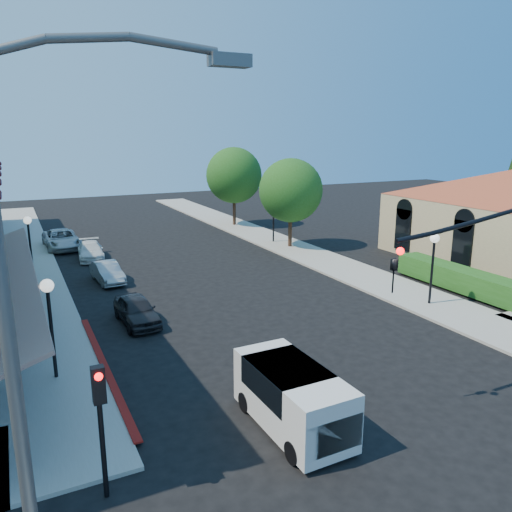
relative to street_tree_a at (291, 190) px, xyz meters
name	(u,v)px	position (x,y,z in m)	size (l,w,h in m)	color
ground	(416,439)	(-8.80, -22.00, -4.19)	(120.00, 120.00, 0.00)	black
sidewalk_left	(25,258)	(-17.55, 5.00, -4.13)	(3.50, 50.00, 0.12)	#99968B
sidewalk_right	(259,235)	(-0.05, 5.00, -4.13)	(3.50, 50.00, 0.12)	#99968B
curb_red_strip	(105,370)	(-15.70, -14.00, -4.19)	(0.25, 10.00, 0.06)	maroon
hedge	(460,291)	(2.90, -13.00, -4.19)	(1.40, 8.00, 1.10)	#215117
street_tree_a	(291,190)	(0.00, 0.00, 0.00)	(4.56, 4.56, 6.48)	black
street_tree_b	(234,175)	(0.00, 10.00, 0.35)	(4.94, 4.94, 7.02)	black
secondary_signal	(100,408)	(-16.80, -20.59, -1.88)	(0.28, 0.42, 3.32)	black
cobra_streetlight	(40,353)	(-17.95, -24.00, 1.07)	(3.60, 0.25, 9.31)	#595B5E
lamppost_left_near	(49,304)	(-17.30, -14.00, -1.46)	(0.44, 0.44, 3.57)	black
lamppost_left_far	(29,231)	(-17.30, 0.00, -1.46)	(0.44, 0.44, 3.57)	black
lamppost_right_near	(434,251)	(-0.30, -14.00, -1.46)	(0.44, 0.44, 3.57)	black
lamppost_right_far	(274,207)	(-0.30, 2.00, -1.46)	(0.44, 0.44, 3.57)	black
white_van	(293,395)	(-11.56, -20.04, -3.16)	(1.85, 4.07, 1.79)	silver
parked_car_a	(137,310)	(-13.60, -10.00, -3.58)	(1.44, 3.59, 1.22)	black
parked_car_b	(107,272)	(-13.60, -3.00, -3.62)	(1.21, 3.46, 1.14)	#9B9EA0
parked_car_c	(91,251)	(-13.60, 3.00, -3.63)	(1.57, 3.86, 1.12)	white
parked_car_d	(62,239)	(-15.00, 7.14, -3.51)	(2.28, 4.94, 1.37)	#B1B3B7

